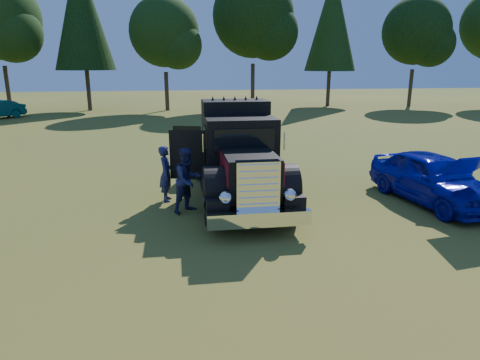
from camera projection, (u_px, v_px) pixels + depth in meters
name	position (u px, v px, depth m)	size (l,w,h in m)	color
ground	(303.00, 221.00, 11.58)	(120.00, 120.00, 0.00)	#405A1A
treeline	(181.00, 19.00, 35.35)	(72.10, 24.04, 13.84)	#2D2116
diamond_t_truck	(239.00, 159.00, 13.09)	(3.35, 7.16, 3.00)	black
hotrod_coupe	(433.00, 178.00, 12.90)	(2.45, 4.75, 1.89)	#073499
spectator_near	(166.00, 174.00, 13.07)	(0.63, 0.41, 1.72)	#21304E
spectator_far	(188.00, 180.00, 12.07)	(0.90, 0.70, 1.86)	#1D2344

